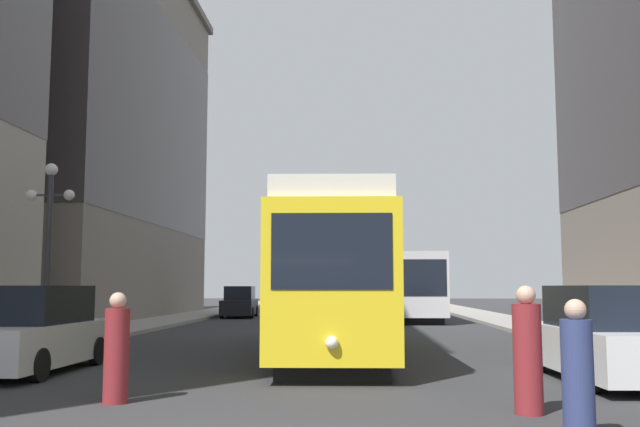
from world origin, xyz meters
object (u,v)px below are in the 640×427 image
(pedestrian_crossing_far, at_px, (117,351))
(parked_car_left_mid, at_px, (240,303))
(transit_bus, at_px, (411,284))
(parked_car_right_far, at_px, (605,337))
(streetcar, at_px, (333,276))
(lamp_post_left_near, at_px, (49,224))
(pedestrian_crossing_near, at_px, (528,354))
(pedestrian_on_sidewalk, at_px, (578,375))
(parked_car_left_near, at_px, (33,332))

(pedestrian_crossing_far, bearing_deg, parked_car_left_mid, 3.40)
(transit_bus, bearing_deg, parked_car_right_far, -86.36)
(streetcar, relative_size, transit_bus, 1.12)
(parked_car_right_far, relative_size, lamp_post_left_near, 0.95)
(transit_bus, distance_m, parked_car_left_mid, 10.17)
(transit_bus, bearing_deg, pedestrian_crossing_far, -103.90)
(transit_bus, distance_m, pedestrian_crossing_near, 28.64)
(transit_bus, bearing_deg, pedestrian_on_sidewalk, -91.12)
(parked_car_left_mid, xyz_separation_m, pedestrian_crossing_far, (3.11, -30.20, -0.05))
(transit_bus, xyz_separation_m, lamp_post_left_near, (-11.76, -19.43, 1.63))
(pedestrian_crossing_near, xyz_separation_m, pedestrian_on_sidewalk, (0.16, -1.75, -0.08))
(pedestrian_crossing_near, distance_m, lamp_post_left_near, 14.73)
(parked_car_right_far, relative_size, pedestrian_crossing_far, 2.88)
(parked_car_left_near, bearing_deg, lamp_post_left_near, 112.11)
(pedestrian_crossing_near, bearing_deg, pedestrian_crossing_far, -114.74)
(pedestrian_crossing_far, bearing_deg, parked_car_right_far, -73.44)
(pedestrian_crossing_far, height_order, pedestrian_on_sidewalk, pedestrian_crossing_far)
(pedestrian_crossing_near, relative_size, pedestrian_on_sidewalk, 1.10)
(streetcar, bearing_deg, lamp_post_left_near, 178.81)
(transit_bus, relative_size, parked_car_right_far, 2.50)
(pedestrian_crossing_far, distance_m, pedestrian_on_sidewalk, 6.77)
(streetcar, bearing_deg, pedestrian_on_sidewalk, -75.22)
(transit_bus, relative_size, pedestrian_crossing_far, 7.22)
(parked_car_left_near, bearing_deg, pedestrian_crossing_far, -49.99)
(parked_car_left_near, xyz_separation_m, lamp_post_left_near, (-1.90, 4.79, 2.73))
(streetcar, xyz_separation_m, parked_car_right_far, (5.38, -5.68, -1.26))
(parked_car_left_near, relative_size, parked_car_right_far, 0.95)
(parked_car_right_far, distance_m, pedestrian_crossing_near, 4.24)
(parked_car_left_mid, distance_m, parked_car_right_far, 29.64)
(parked_car_right_far, xyz_separation_m, lamp_post_left_near, (-13.50, 5.63, 2.73))
(parked_car_left_near, distance_m, pedestrian_on_sidewalk, 11.27)
(pedestrian_on_sidewalk, relative_size, lamp_post_left_near, 0.32)
(parked_car_left_near, bearing_deg, parked_car_left_mid, 90.47)
(parked_car_left_mid, xyz_separation_m, pedestrian_on_sidewalk, (9.45, -32.57, -0.07))
(streetcar, height_order, parked_car_left_near, streetcar)
(transit_bus, relative_size, pedestrian_crossing_near, 6.80)
(parked_car_left_near, xyz_separation_m, pedestrian_crossing_near, (9.29, -4.39, 0.00))
(parked_car_left_near, distance_m, pedestrian_crossing_far, 4.89)
(streetcar, height_order, parked_car_left_mid, streetcar)
(streetcar, distance_m, pedestrian_on_sidewalk, 11.53)
(parked_car_left_near, xyz_separation_m, pedestrian_crossing_far, (3.11, -3.77, -0.05))
(streetcar, xyz_separation_m, pedestrian_crossing_near, (3.07, -9.24, -1.26))
(lamp_post_left_near, bearing_deg, transit_bus, 58.82)
(transit_bus, height_order, parked_car_left_mid, transit_bus)
(pedestrian_crossing_near, bearing_deg, parked_car_left_near, -134.27)
(parked_car_right_far, relative_size, pedestrian_crossing_near, 2.72)
(parked_car_left_mid, bearing_deg, streetcar, -77.16)
(parked_car_left_mid, xyz_separation_m, lamp_post_left_near, (-1.90, -21.65, 2.73))
(parked_car_right_far, bearing_deg, pedestrian_crossing_far, 17.05)
(parked_car_left_near, relative_size, lamp_post_left_near, 0.90)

